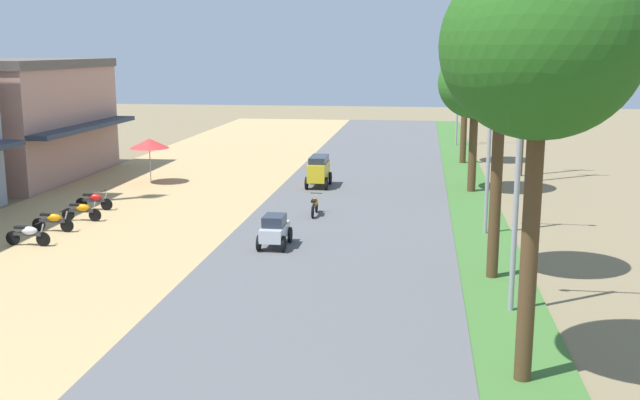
{
  "coord_description": "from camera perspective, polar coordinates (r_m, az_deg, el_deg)",
  "views": [
    {
      "loc": [
        3.12,
        -9.16,
        7.49
      ],
      "look_at": [
        -0.79,
        19.39,
        1.64
      ],
      "focal_mm": 41.94,
      "sensor_mm": 36.0,
      "label": 1
    }
  ],
  "objects": [
    {
      "name": "car_hatchback_silver",
      "position": [
        28.44,
        -3.49,
        -2.26
      ],
      "size": [
        1.04,
        2.0,
        1.23
      ],
      "color": "#B7BCC1",
      "rests_on": "road_strip"
    },
    {
      "name": "streetlamp_mid",
      "position": [
        30.71,
        12.82,
        5.38
      ],
      "size": [
        3.16,
        0.2,
        7.46
      ],
      "color": "gray",
      "rests_on": "median_strip"
    },
    {
      "name": "shophouse_mid",
      "position": [
        46.96,
        -21.81,
        5.73
      ],
      "size": [
        8.08,
        11.81,
        6.9
      ],
      "color": "tan",
      "rests_on": "ground"
    },
    {
      "name": "parked_motorbike_fifth",
      "position": [
        32.71,
        -19.7,
        -1.45
      ],
      "size": [
        1.8,
        0.54,
        0.94
      ],
      "color": "black",
      "rests_on": "dirt_shoulder"
    },
    {
      "name": "car_van_yellow",
      "position": [
        40.74,
        -0.1,
        2.34
      ],
      "size": [
        1.19,
        2.41,
        1.67
      ],
      "color": "gold",
      "rests_on": "road_strip"
    },
    {
      "name": "utility_pole_near",
      "position": [
        45.91,
        15.35,
        7.71
      ],
      "size": [
        1.8,
        0.2,
        9.21
      ],
      "color": "brown",
      "rests_on": "ground"
    },
    {
      "name": "parked_motorbike_sixth",
      "position": [
        34.34,
        -17.71,
        -0.73
      ],
      "size": [
        1.8,
        0.54,
        0.94
      ],
      "color": "black",
      "rests_on": "dirt_shoulder"
    },
    {
      "name": "streetlamp_near",
      "position": [
        21.51,
        14.89,
        2.82
      ],
      "size": [
        3.16,
        0.2,
        7.49
      ],
      "color": "gray",
      "rests_on": "median_strip"
    },
    {
      "name": "median_tree_fourth",
      "position": [
        49.99,
        11.11,
        10.34
      ],
      "size": [
        3.25,
        3.25,
        8.57
      ],
      "color": "#4C351E",
      "rests_on": "median_strip"
    },
    {
      "name": "median_tree_nearest",
      "position": [
        16.62,
        16.53,
        11.07
      ],
      "size": [
        4.27,
        4.27,
        9.5
      ],
      "color": "#4C351E",
      "rests_on": "median_strip"
    },
    {
      "name": "vendor_umbrella",
      "position": [
        42.85,
        -12.9,
        4.24
      ],
      "size": [
        2.2,
        2.2,
        2.52
      ],
      "color": "#99999E",
      "rests_on": "dirt_shoulder"
    },
    {
      "name": "parked_motorbike_seventh",
      "position": [
        36.52,
        -16.84,
        0.03
      ],
      "size": [
        1.8,
        0.54,
        0.94
      ],
      "color": "black",
      "rests_on": "dirt_shoulder"
    },
    {
      "name": "median_tree_second",
      "position": [
        24.48,
        13.68,
        9.43
      ],
      "size": [
        3.45,
        3.45,
        8.43
      ],
      "color": "#4C351E",
      "rests_on": "median_strip"
    },
    {
      "name": "streetlamp_far",
      "position": [
        59.46,
        10.49,
        8.56
      ],
      "size": [
        3.16,
        0.2,
        8.0
      ],
      "color": "gray",
      "rests_on": "median_strip"
    },
    {
      "name": "motorbike_ahead_second",
      "position": [
        33.81,
        -0.41,
        -0.33
      ],
      "size": [
        0.54,
        1.8,
        0.94
      ],
      "color": "black",
      "rests_on": "road_strip"
    },
    {
      "name": "median_tree_third",
      "position": [
        39.86,
        11.78,
        8.68
      ],
      "size": [
        3.86,
        3.86,
        7.56
      ],
      "color": "#4C351E",
      "rests_on": "median_strip"
    },
    {
      "name": "parked_motorbike_fourth",
      "position": [
        30.72,
        -21.37,
        -2.38
      ],
      "size": [
        1.8,
        0.54,
        0.94
      ],
      "color": "black",
      "rests_on": "dirt_shoulder"
    },
    {
      "name": "utility_pole_far",
      "position": [
        44.01,
        16.04,
        7.75
      ],
      "size": [
        1.8,
        0.2,
        9.55
      ],
      "color": "brown",
      "rests_on": "ground"
    }
  ]
}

